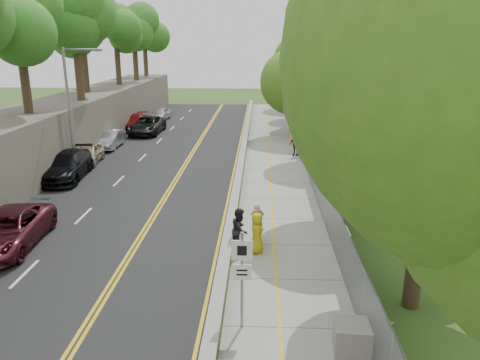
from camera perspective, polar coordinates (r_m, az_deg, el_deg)
ground at (r=17.56m, az=-2.86°, el=-11.95°), size 140.00×140.00×0.00m
road at (r=32.23m, az=-9.98°, el=1.36°), size 11.20×66.00×0.04m
sidewalk at (r=31.49m, az=4.30°, el=1.22°), size 4.20×66.00×0.05m
jersey_barrier at (r=31.43m, az=0.11°, el=1.76°), size 0.42×66.00×0.60m
rock_embankment at (r=34.46m, az=-23.46°, el=4.61°), size 5.00×66.00×4.00m
chainlink_fence at (r=31.38m, az=8.18°, el=2.88°), size 0.04×66.00×2.00m
trees_embankment at (r=33.70m, az=-24.40°, el=18.87°), size 6.40×66.00×13.00m
trees_fenceside at (r=30.85m, az=13.12°, el=13.67°), size 7.00×66.00×14.00m
streetlight at (r=31.92m, az=-19.81°, el=8.96°), size 2.52×0.22×8.00m
signpost at (r=13.92m, az=0.24°, el=-10.92°), size 0.62×0.09×3.10m
construction_barrel at (r=38.94m, az=6.51°, el=4.95°), size 0.60×0.60×0.98m
concrete_block at (r=14.12m, az=14.07°, el=-18.12°), size 1.32×1.02×0.84m
car_2 at (r=21.94m, az=-26.50°, el=-5.46°), size 2.85×5.57×1.51m
car_3 at (r=31.22m, az=-20.43°, el=1.67°), size 2.84×5.93×1.67m
car_4 at (r=34.69m, az=-18.03°, el=3.09°), size 2.00×4.20×1.39m
car_5 at (r=39.27m, az=-15.56°, el=4.83°), size 1.52×4.24×1.39m
car_6 at (r=44.43m, az=-11.28°, el=6.57°), size 2.72×5.71×1.57m
car_7 at (r=46.86m, az=-12.59°, el=6.92°), size 2.35×5.07×1.44m
car_8 at (r=51.91m, az=-9.70°, el=7.97°), size 1.83×4.12×1.38m
painter_0 at (r=19.09m, az=2.09°, el=-6.47°), size 0.65×0.90×1.71m
painter_1 at (r=20.41m, az=2.13°, el=-5.02°), size 0.59×0.70×1.62m
painter_2 at (r=19.23m, az=-0.00°, el=-6.08°), size 0.86×1.01×1.83m
painter_3 at (r=19.86m, az=2.11°, el=-5.73°), size 0.85×1.14×1.57m
person_far at (r=35.22m, az=6.85°, el=4.33°), size 1.10×0.65×1.76m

